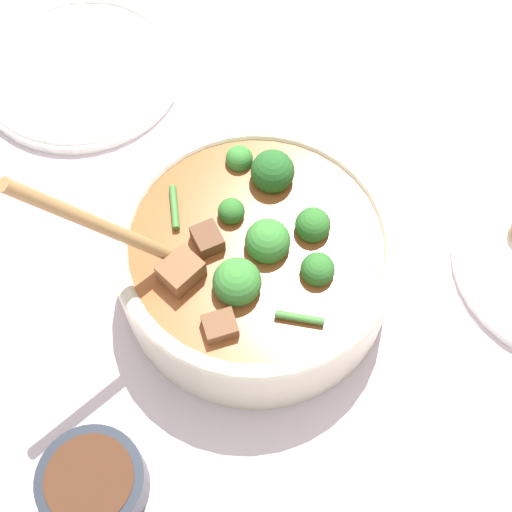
{
  "coord_description": "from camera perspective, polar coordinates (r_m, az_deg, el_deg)",
  "views": [
    {
      "loc": [
        0.11,
        -0.3,
        0.65
      ],
      "look_at": [
        0.0,
        0.0,
        0.06
      ],
      "focal_mm": 50.0,
      "sensor_mm": 36.0,
      "label": 1
    }
  ],
  "objects": [
    {
      "name": "condiment_bowl",
      "position": [
        0.65,
        -12.91,
        -17.26
      ],
      "size": [
        0.09,
        0.09,
        0.04
      ],
      "color": "#232833",
      "rests_on": "ground_plane"
    },
    {
      "name": "empty_plate",
      "position": [
        0.9,
        -13.83,
        14.36
      ],
      "size": [
        0.24,
        0.24,
        0.02
      ],
      "color": "white",
      "rests_on": "ground_plane"
    },
    {
      "name": "stew_bowl",
      "position": [
        0.68,
        -0.03,
        -0.15
      ],
      "size": [
        0.29,
        0.26,
        0.25
      ],
      "color": "beige",
      "rests_on": "ground_plane"
    },
    {
      "name": "ground_plane",
      "position": [
        0.72,
        -0.0,
        -2.11
      ],
      "size": [
        4.0,
        4.0,
        0.0
      ],
      "primitive_type": "plane",
      "color": "silver"
    }
  ]
}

